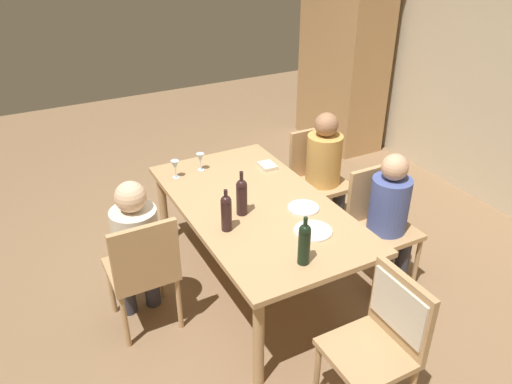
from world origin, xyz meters
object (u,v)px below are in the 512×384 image
Objects in this scene: armoire_cabinet at (343,55)px; wine_bottle_short_olive at (226,212)px; chair_far_left at (317,173)px; dinner_plate_host at (313,231)px; person_man_bearded at (325,166)px; dinner_plate_guest_left at (303,208)px; dining_table at (256,212)px; chair_right_end at (388,328)px; wine_glass_near_left at (200,158)px; chair_near at (143,267)px; person_woman_host at (136,244)px; wine_bottle_tall_green at (304,243)px; wine_glass_centre at (175,166)px; person_man_guest at (391,212)px; chair_far_right at (379,218)px; wine_bottle_dark_red at (242,196)px.

armoire_cabinet reaches higher than wine_bottle_short_olive.
chair_far_left reaches higher than dinner_plate_host.
person_man_bearded reaches higher than dinner_plate_guest_left.
person_man_bearded reaches higher than dining_table.
chair_far_left is 1.00× the size of chair_right_end.
dinner_plate_guest_left is (0.92, 0.42, -0.10)m from wine_glass_near_left.
chair_far_left is (-0.60, 1.80, 0.00)m from chair_near.
chair_near is 1.16m from dinner_plate_host.
person_woman_host reaches higher than chair_far_left.
person_woman_host reaches higher than dining_table.
wine_bottle_tall_green is 1.46m from wine_glass_centre.
wine_bottle_tall_green is 2.19× the size of wine_glass_near_left.
wine_bottle_tall_green is at bearing 25.28° from wine_bottle_short_olive.
wine_glass_centre reaches higher than dinner_plate_guest_left.
wine_glass_centre is at bearing -62.46° from armoire_cabinet.
dining_table is 0.53m from dinner_plate_host.
wine_bottle_tall_green is at bearing 2.90° from wine_glass_near_left.
wine_glass_centre is at bearing -41.40° from person_man_guest.
wine_bottle_short_olive reaches higher than chair_far_right.
chair_far_right is at bearing 113.18° from wine_bottle_tall_green.
person_woman_host is 1.16m from wine_bottle_tall_green.
chair_far_right is at bearing -90.00° from person_man_guest.
armoire_cabinet reaches higher than chair_right_end.
dinner_plate_host is at bearing 14.62° from wine_glass_near_left.
wine_bottle_dark_red is at bearing -48.77° from armoire_cabinet.
wine_glass_centre is (-0.74, -0.22, -0.04)m from wine_bottle_dark_red.
person_man_guest is 3.31× the size of wine_bottle_dark_red.
chair_far_left is 0.97m from person_man_guest.
person_man_bearded is at bearing 74.00° from wine_glass_near_left.
person_woman_host is 3.39× the size of wine_bottle_dark_red.
person_woman_host is 1.86m from person_man_guest.
chair_far_left is 2.75× the size of wine_bottle_dark_red.
dinner_plate_guest_left is (0.73, -0.63, 0.20)m from chair_far_left.
armoire_cabinet is 2.37× the size of chair_right_end.
chair_near reaches higher than wine_glass_near_left.
wine_glass_near_left is (-0.77, 0.00, -0.04)m from wine_bottle_dark_red.
chair_far_left is 0.99m from dinner_plate_guest_left.
wine_bottle_dark_red is 0.22m from wine_bottle_short_olive.
wine_bottle_short_olive reaches higher than chair_far_left.
person_man_guest reaches higher than dinner_plate_host.
person_man_guest is at bearing 107.32° from wine_bottle_tall_green.
chair_right_end is 1.70m from person_woman_host.
person_man_bearded is at bearing 78.05° from wine_glass_centre.
chair_far_right and chair_right_end have the same top height.
person_woman_host reaches higher than wine_bottle_dark_red.
chair_right_end is 2.06m from wine_glass_near_left.
dining_table is 2.06× the size of chair_near.
armoire_cabinet is at bearing -119.86° from chair_far_right.
person_woman_host is at bearing 37.05° from chair_right_end.
wine_bottle_dark_red is at bearing -143.44° from dinner_plate_host.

